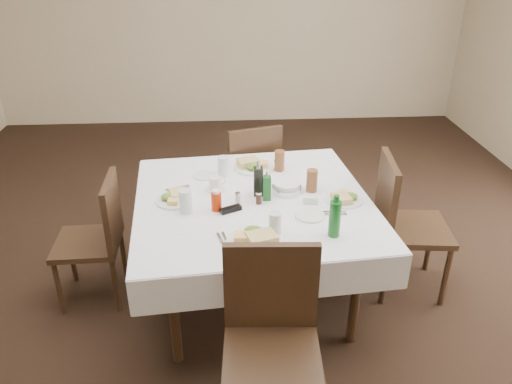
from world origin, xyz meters
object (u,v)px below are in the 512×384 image
green_bottle (335,218)px  bread_basket (287,187)px  water_e (313,179)px  coffee_mug (215,184)px  chair_south (271,330)px  water_n (223,166)px  water_w (185,201)px  ketchup_bottle (216,201)px  oil_cruet_green (267,187)px  water_s (275,223)px  dining_table (253,209)px  oil_cruet_dark (258,180)px  chair_west (99,233)px  chair_north (251,170)px  chair_east (401,218)px

green_bottle → bread_basket: bearing=109.8°
water_e → green_bottle: green_bottle is taller
green_bottle → coffee_mug: bearing=137.7°
chair_south → bread_basket: 1.11m
water_n → coffee_mug: (-0.05, -0.22, -0.03)m
water_n → bread_basket: water_n is taller
water_w → ketchup_bottle: water_w is taller
bread_basket → oil_cruet_green: 0.18m
water_s → ketchup_bottle: ketchup_bottle is taller
bread_basket → green_bottle: 0.59m
dining_table → green_bottle: bearing=-47.3°
bread_basket → oil_cruet_dark: oil_cruet_dark is taller
chair_south → water_n: chair_south is taller
chair_west → water_w: water_w is taller
chair_south → chair_north: bearing=89.7°
bread_basket → green_bottle: size_ratio=0.77×
chair_south → water_w: 0.99m
water_e → green_bottle: (0.02, -0.60, 0.05)m
oil_cruet_dark → green_bottle: (0.39, -0.52, 0.01)m
water_n → bread_basket: bearing=-33.9°
water_n → water_s: (0.28, -0.79, -0.00)m
water_e → ketchup_bottle: size_ratio=0.90×
oil_cruet_dark → green_bottle: green_bottle is taller
water_e → ketchup_bottle: bearing=-157.6°
water_s → bread_basket: 0.53m
chair_north → bread_basket: chair_north is taller
chair_east → bread_basket: (-0.78, 0.05, 0.23)m
chair_north → oil_cruet_green: 1.00m
dining_table → oil_cruet_dark: bearing=57.5°
oil_cruet_dark → dining_table: bearing=-122.5°
water_n → bread_basket: (0.41, -0.28, -0.04)m
water_s → oil_cruet_dark: 0.48m
ketchup_bottle → oil_cruet_green: bearing=20.2°
bread_basket → water_n: bearing=146.1°
ketchup_bottle → green_bottle: green_bottle is taller
chair_north → chair_west: bearing=-140.5°
dining_table → chair_west: chair_west is taller
chair_north → coffee_mug: (-0.28, -0.79, 0.27)m
dining_table → chair_east: chair_east is taller
water_s → bread_basket: bearing=76.0°
ketchup_bottle → green_bottle: 0.74m
water_n → green_bottle: bearing=-53.7°
water_e → bread_basket: (-0.18, -0.04, -0.03)m
water_n → chair_east: bearing=-15.5°
chair_north → green_bottle: size_ratio=3.69×
water_n → green_bottle: (0.61, -0.83, 0.04)m
chair_south → chair_west: 1.48m
water_w → green_bottle: green_bottle is taller
water_w → green_bottle: 0.90m
water_s → oil_cruet_green: size_ratio=0.63×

